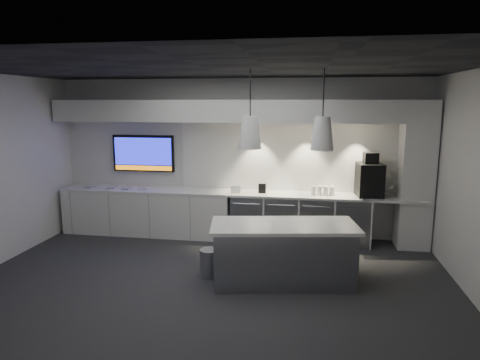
% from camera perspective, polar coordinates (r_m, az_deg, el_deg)
% --- Properties ---
extents(floor, '(7.00, 7.00, 0.00)m').
position_cam_1_polar(floor, '(6.28, -4.12, -13.78)').
color(floor, '#2A2A2C').
rests_on(floor, ground).
extents(ceiling, '(7.00, 7.00, 0.00)m').
position_cam_1_polar(ceiling, '(5.74, -4.52, 14.68)').
color(ceiling, black).
rests_on(ceiling, wall_back).
extents(wall_back, '(7.00, 0.00, 7.00)m').
position_cam_1_polar(wall_back, '(8.25, -0.23, 2.96)').
color(wall_back, silver).
rests_on(wall_back, floor).
extents(wall_front, '(7.00, 0.00, 7.00)m').
position_cam_1_polar(wall_front, '(3.52, -13.98, -7.62)').
color(wall_front, silver).
rests_on(wall_front, floor).
extents(back_counter, '(6.80, 0.65, 0.04)m').
position_cam_1_polar(back_counter, '(8.04, -0.61, -1.72)').
color(back_counter, white).
rests_on(back_counter, left_base_cabinets).
extents(left_base_cabinets, '(3.30, 0.63, 0.86)m').
position_cam_1_polar(left_base_cabinets, '(8.61, -12.19, -4.22)').
color(left_base_cabinets, white).
rests_on(left_base_cabinets, floor).
extents(fridge_unit_a, '(0.60, 0.61, 0.85)m').
position_cam_1_polar(fridge_unit_a, '(8.11, 1.14, -4.93)').
color(fridge_unit_a, gray).
rests_on(fridge_unit_a, floor).
extents(fridge_unit_b, '(0.60, 0.61, 0.85)m').
position_cam_1_polar(fridge_unit_b, '(8.04, 5.60, -5.10)').
color(fridge_unit_b, gray).
rests_on(fridge_unit_b, floor).
extents(fridge_unit_c, '(0.60, 0.61, 0.85)m').
position_cam_1_polar(fridge_unit_c, '(8.03, 10.11, -5.24)').
color(fridge_unit_c, gray).
rests_on(fridge_unit_c, floor).
extents(fridge_unit_d, '(0.60, 0.61, 0.85)m').
position_cam_1_polar(fridge_unit_d, '(8.07, 14.61, -5.35)').
color(fridge_unit_d, gray).
rests_on(fridge_unit_d, floor).
extents(backsplash, '(4.60, 0.03, 1.30)m').
position_cam_1_polar(backsplash, '(8.11, 8.15, 3.08)').
color(backsplash, white).
rests_on(backsplash, wall_back).
extents(soffit, '(6.90, 0.60, 0.40)m').
position_cam_1_polar(soffit, '(7.88, -0.60, 9.18)').
color(soffit, white).
rests_on(soffit, wall_back).
extents(column, '(0.55, 0.55, 2.60)m').
position_cam_1_polar(column, '(8.08, 22.38, 0.58)').
color(column, white).
rests_on(column, floor).
extents(wall_tv, '(1.25, 0.07, 0.72)m').
position_cam_1_polar(wall_tv, '(8.71, -12.74, 3.49)').
color(wall_tv, black).
rests_on(wall_tv, wall_back).
extents(island, '(2.17, 1.20, 0.87)m').
position_cam_1_polar(island, '(6.22, 5.80, -9.67)').
color(island, gray).
rests_on(island, floor).
extents(bin, '(0.37, 0.37, 0.41)m').
position_cam_1_polar(bin, '(6.49, -4.07, -10.95)').
color(bin, gray).
rests_on(bin, floor).
extents(coffee_machine, '(0.48, 0.64, 0.79)m').
position_cam_1_polar(coffee_machine, '(7.95, 16.90, 0.22)').
color(coffee_machine, black).
rests_on(coffee_machine, back_counter).
extents(sign_black, '(0.14, 0.02, 0.18)m').
position_cam_1_polar(sign_black, '(7.90, 2.97, -1.13)').
color(sign_black, black).
rests_on(sign_black, back_counter).
extents(sign_white, '(0.18, 0.07, 0.14)m').
position_cam_1_polar(sign_white, '(7.90, -0.58, -1.27)').
color(sign_white, white).
rests_on(sign_white, back_counter).
extents(cup_cluster, '(0.40, 0.19, 0.16)m').
position_cam_1_polar(cup_cluster, '(7.91, 10.95, -1.37)').
color(cup_cluster, white).
rests_on(cup_cluster, back_counter).
extents(tray_a, '(0.19, 0.19, 0.02)m').
position_cam_1_polar(tray_a, '(8.95, -19.35, -0.85)').
color(tray_a, '#969696').
rests_on(tray_a, back_counter).
extents(tray_b, '(0.17, 0.17, 0.02)m').
position_cam_1_polar(tray_b, '(8.72, -16.73, -0.99)').
color(tray_b, '#969696').
rests_on(tray_b, back_counter).
extents(tray_c, '(0.17, 0.17, 0.02)m').
position_cam_1_polar(tray_c, '(8.56, -14.88, -1.10)').
color(tray_c, '#969696').
rests_on(tray_c, back_counter).
extents(tray_d, '(0.20, 0.20, 0.02)m').
position_cam_1_polar(tray_d, '(8.45, -12.89, -1.16)').
color(tray_d, '#969696').
rests_on(tray_d, back_counter).
extents(pendant_left, '(0.31, 0.31, 1.15)m').
position_cam_1_polar(pendant_left, '(5.91, 1.36, 6.36)').
color(pendant_left, white).
rests_on(pendant_left, ceiling).
extents(pendant_right, '(0.31, 0.31, 1.15)m').
position_cam_1_polar(pendant_right, '(5.86, 10.91, 6.14)').
color(pendant_right, white).
rests_on(pendant_right, ceiling).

